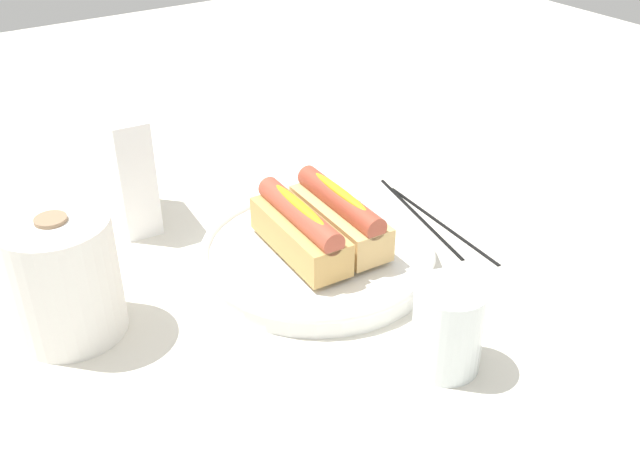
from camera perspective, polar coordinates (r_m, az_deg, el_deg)
name	(u,v)px	position (r m, az deg, el deg)	size (l,w,h in m)	color
ground_plane	(317,265)	(0.86, -0.23, -2.90)	(2.40, 2.40, 0.00)	silver
serving_bowl	(320,253)	(0.85, 0.00, -1.94)	(0.27, 0.27, 0.03)	white
hotdog_front	(341,217)	(0.84, 1.63, 0.94)	(0.15, 0.06, 0.06)	#DBB270
hotdog_back	(299,229)	(0.82, -1.68, -0.02)	(0.15, 0.06, 0.06)	tan
water_glass	(447,332)	(0.71, 9.93, -8.02)	(0.07, 0.07, 0.09)	white
paper_towel_roll	(63,278)	(0.77, -19.47, -3.65)	(0.11, 0.11, 0.13)	white
napkin_box	(127,167)	(0.94, -14.90, 4.69)	(0.11, 0.04, 0.15)	white
chopstick_near	(419,216)	(0.96, 7.78, 1.01)	(0.01, 0.01, 0.22)	black
chopstick_far	(442,223)	(0.95, 9.50, 0.44)	(0.01, 0.01, 0.22)	black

